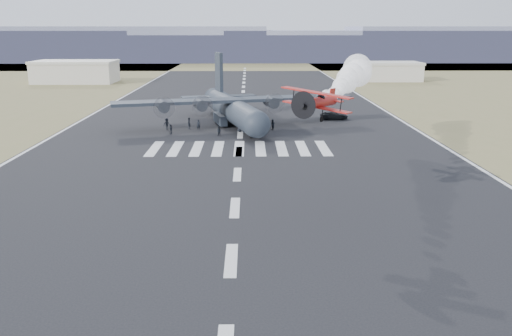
{
  "coord_description": "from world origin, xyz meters",
  "views": [
    {
      "loc": [
        1.3,
        -24.99,
        16.67
      ],
      "look_at": [
        2.01,
        23.59,
        4.0
      ],
      "focal_mm": 38.0,
      "sensor_mm": 36.0,
      "label": 1
    }
  ],
  "objects_px": {
    "aerobatic_biplane": "(319,102)",
    "support_vehicle": "(334,115)",
    "crew_g": "(199,125)",
    "hangar_right": "(387,71)",
    "transport_aircraft": "(233,107)",
    "crew_f": "(256,123)",
    "crew_h": "(273,125)",
    "hangar_left": "(76,71)",
    "crew_a": "(189,123)",
    "crew_b": "(219,131)",
    "crew_e": "(239,126)",
    "crew_c": "(167,124)",
    "crew_d": "(171,129)"
  },
  "relations": [
    {
      "from": "aerobatic_biplane",
      "to": "support_vehicle",
      "type": "height_order",
      "value": "aerobatic_biplane"
    },
    {
      "from": "support_vehicle",
      "to": "crew_g",
      "type": "xyz_separation_m",
      "value": [
        -24.34,
        -10.61,
        0.15
      ]
    },
    {
      "from": "support_vehicle",
      "to": "hangar_right",
      "type": "bearing_deg",
      "value": -21.23
    },
    {
      "from": "transport_aircraft",
      "to": "crew_g",
      "type": "relative_size",
      "value": 23.75
    },
    {
      "from": "crew_f",
      "to": "crew_h",
      "type": "xyz_separation_m",
      "value": [
        2.8,
        -1.71,
        0.04
      ]
    },
    {
      "from": "transport_aircraft",
      "to": "hangar_left",
      "type": "bearing_deg",
      "value": 108.93
    },
    {
      "from": "hangar_right",
      "to": "crew_a",
      "type": "xyz_separation_m",
      "value": [
        -54.7,
        -84.6,
        -2.06
      ]
    },
    {
      "from": "support_vehicle",
      "to": "crew_b",
      "type": "xyz_separation_m",
      "value": [
        -20.63,
        -16.05,
        0.08
      ]
    },
    {
      "from": "transport_aircraft",
      "to": "crew_e",
      "type": "relative_size",
      "value": 21.89
    },
    {
      "from": "crew_e",
      "to": "crew_h",
      "type": "distance_m",
      "value": 5.71
    },
    {
      "from": "crew_c",
      "to": "hangar_left",
      "type": "bearing_deg",
      "value": 90.45
    },
    {
      "from": "crew_b",
      "to": "crew_f",
      "type": "distance_m",
      "value": 8.9
    },
    {
      "from": "transport_aircraft",
      "to": "crew_a",
      "type": "distance_m",
      "value": 8.54
    },
    {
      "from": "hangar_right",
      "to": "aerobatic_biplane",
      "type": "xyz_separation_m",
      "value": [
        -38.36,
        -126.56,
        7.15
      ]
    },
    {
      "from": "crew_f",
      "to": "crew_g",
      "type": "xyz_separation_m",
      "value": [
        -9.55,
        -1.27,
        0.0
      ]
    },
    {
      "from": "crew_a",
      "to": "crew_c",
      "type": "bearing_deg",
      "value": -92.3
    },
    {
      "from": "aerobatic_biplane",
      "to": "crew_c",
      "type": "relative_size",
      "value": 3.6
    },
    {
      "from": "crew_g",
      "to": "crew_e",
      "type": "bearing_deg",
      "value": -7.28
    },
    {
      "from": "crew_e",
      "to": "crew_h",
      "type": "height_order",
      "value": "crew_e"
    },
    {
      "from": "crew_e",
      "to": "crew_f",
      "type": "height_order",
      "value": "crew_e"
    },
    {
      "from": "crew_h",
      "to": "support_vehicle",
      "type": "bearing_deg",
      "value": 100.08
    },
    {
      "from": "hangar_right",
      "to": "transport_aircraft",
      "type": "distance_m",
      "value": 93.65
    },
    {
      "from": "crew_e",
      "to": "crew_f",
      "type": "xyz_separation_m",
      "value": [
        2.74,
        3.08,
        -0.07
      ]
    },
    {
      "from": "hangar_left",
      "to": "crew_b",
      "type": "height_order",
      "value": "hangar_left"
    },
    {
      "from": "hangar_left",
      "to": "support_vehicle",
      "type": "distance_m",
      "value": 98.59
    },
    {
      "from": "crew_h",
      "to": "hangar_left",
      "type": "bearing_deg",
      "value": -177.31
    },
    {
      "from": "crew_c",
      "to": "crew_f",
      "type": "distance_m",
      "value": 14.93
    },
    {
      "from": "support_vehicle",
      "to": "crew_d",
      "type": "xyz_separation_m",
      "value": [
        -28.45,
        -14.23,
        0.07
      ]
    },
    {
      "from": "hangar_right",
      "to": "support_vehicle",
      "type": "height_order",
      "value": "hangar_right"
    },
    {
      "from": "hangar_right",
      "to": "crew_f",
      "type": "relative_size",
      "value": 11.86
    },
    {
      "from": "crew_b",
      "to": "crew_e",
      "type": "xyz_separation_m",
      "value": [
        3.1,
        3.64,
        0.14
      ]
    },
    {
      "from": "crew_a",
      "to": "crew_h",
      "type": "distance_m",
      "value": 14.13
    },
    {
      "from": "hangar_left",
      "to": "aerobatic_biplane",
      "type": "bearing_deg",
      "value": -63.87
    },
    {
      "from": "hangar_right",
      "to": "crew_a",
      "type": "height_order",
      "value": "hangar_right"
    },
    {
      "from": "support_vehicle",
      "to": "crew_b",
      "type": "height_order",
      "value": "crew_b"
    },
    {
      "from": "aerobatic_biplane",
      "to": "crew_h",
      "type": "bearing_deg",
      "value": 110.5
    },
    {
      "from": "aerobatic_biplane",
      "to": "transport_aircraft",
      "type": "xyz_separation_m",
      "value": [
        -9.01,
        45.78,
        -7.07
      ]
    },
    {
      "from": "crew_c",
      "to": "crew_h",
      "type": "height_order",
      "value": "crew_c"
    },
    {
      "from": "crew_f",
      "to": "transport_aircraft",
      "type": "bearing_deg",
      "value": -160.98
    },
    {
      "from": "support_vehicle",
      "to": "crew_e",
      "type": "height_order",
      "value": "crew_e"
    },
    {
      "from": "transport_aircraft",
      "to": "crew_b",
      "type": "height_order",
      "value": "transport_aircraft"
    },
    {
      "from": "aerobatic_biplane",
      "to": "crew_a",
      "type": "bearing_deg",
      "value": 128.54
    },
    {
      "from": "crew_b",
      "to": "crew_d",
      "type": "xyz_separation_m",
      "value": [
        -7.81,
        1.82,
        -0.01
      ]
    },
    {
      "from": "transport_aircraft",
      "to": "crew_d",
      "type": "relative_size",
      "value": 26.12
    },
    {
      "from": "crew_a",
      "to": "crew_e",
      "type": "xyz_separation_m",
      "value": [
        8.51,
        -2.85,
        -0.01
      ]
    },
    {
      "from": "crew_d",
      "to": "crew_e",
      "type": "distance_m",
      "value": 11.07
    },
    {
      "from": "aerobatic_biplane",
      "to": "crew_f",
      "type": "height_order",
      "value": "aerobatic_biplane"
    },
    {
      "from": "hangar_right",
      "to": "crew_h",
      "type": "xyz_separation_m",
      "value": [
        -40.65,
        -86.09,
        -2.1
      ]
    },
    {
      "from": "crew_b",
      "to": "crew_f",
      "type": "bearing_deg",
      "value": 76.88
    },
    {
      "from": "aerobatic_biplane",
      "to": "crew_h",
      "type": "distance_m",
      "value": 41.58
    }
  ]
}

